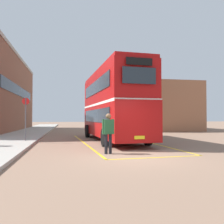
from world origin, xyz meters
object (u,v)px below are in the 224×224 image
object	(u,v)px
single_deck_bus	(109,117)
pedestrian_boarding	(108,130)
bus_stop_sign	(26,115)
double_decker_bus	(113,104)

from	to	relation	value
single_deck_bus	pedestrian_boarding	xyz separation A→B (m)	(-3.93, -22.78, -0.61)
bus_stop_sign	pedestrian_boarding	bearing A→B (deg)	-51.83
single_deck_bus	bus_stop_sign	world-z (taller)	single_deck_bus
pedestrian_boarding	double_decker_bus	bearing A→B (deg)	77.57
single_deck_bus	bus_stop_sign	bearing A→B (deg)	-115.59
double_decker_bus	pedestrian_boarding	xyz separation A→B (m)	(-1.29, -5.87, -1.49)
single_deck_bus	pedestrian_boarding	distance (m)	23.12
double_decker_bus	bus_stop_sign	distance (m)	5.69
double_decker_bus	single_deck_bus	size ratio (longest dim) A/B	1.06
single_deck_bus	pedestrian_boarding	world-z (taller)	single_deck_bus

